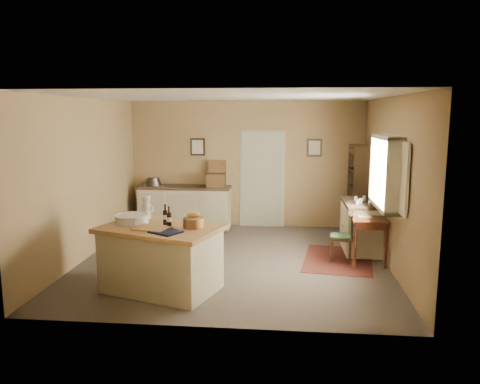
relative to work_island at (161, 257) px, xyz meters
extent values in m
plane|color=brown|center=(0.86, 1.41, -0.48)|extent=(5.00, 5.00, 0.00)
cube|color=#987A50|center=(0.86, 3.91, 0.87)|extent=(5.00, 0.10, 2.70)
cube|color=#987A50|center=(0.86, -1.09, 0.87)|extent=(5.00, 0.10, 2.70)
cube|color=#987A50|center=(-1.64, 1.41, 0.87)|extent=(0.10, 5.00, 2.70)
cube|color=#987A50|center=(3.36, 1.41, 0.87)|extent=(0.10, 5.00, 2.70)
plane|color=silver|center=(0.86, 1.41, 2.22)|extent=(5.00, 5.00, 0.00)
cube|color=#B8B69E|center=(1.21, 3.88, 0.57)|extent=(0.97, 0.06, 2.11)
cube|color=black|center=(-0.19, 3.89, 1.24)|extent=(0.32, 0.02, 0.38)
cube|color=beige|center=(-0.19, 3.88, 1.24)|extent=(0.24, 0.01, 0.30)
cube|color=black|center=(2.31, 3.89, 1.24)|extent=(0.32, 0.02, 0.38)
cube|color=beige|center=(2.31, 3.88, 1.24)|extent=(0.24, 0.01, 0.30)
cube|color=beige|center=(3.23, 1.21, 0.54)|extent=(0.25, 1.32, 0.06)
cube|color=beige|center=(3.23, 1.21, 1.60)|extent=(0.25, 1.32, 0.06)
cube|color=white|center=(3.35, 1.21, 1.07)|extent=(0.01, 1.20, 1.00)
cube|color=beige|center=(3.32, 0.39, 1.07)|extent=(0.04, 0.35, 1.00)
cube|color=beige|center=(3.32, 2.03, 1.07)|extent=(0.04, 0.35, 1.00)
cube|color=beige|center=(0.01, 0.00, -0.06)|extent=(1.69, 1.34, 0.85)
cube|color=#B07246|center=(0.01, 0.00, 0.40)|extent=(1.83, 1.48, 0.06)
cylinder|color=white|center=(-0.44, 0.16, 0.48)|extent=(0.46, 0.46, 0.11)
cube|color=#B07246|center=(-0.06, -0.18, 0.44)|extent=(0.54, 0.45, 0.03)
cube|color=black|center=(0.17, -0.33, 0.44)|extent=(0.47, 0.44, 0.02)
cylinder|color=#9C6839|center=(0.47, -0.02, 0.50)|extent=(0.28, 0.28, 0.14)
cylinder|color=black|center=(0.05, 0.11, 0.57)|extent=(0.06, 0.06, 0.29)
cylinder|color=black|center=(0.14, -0.04, 0.57)|extent=(0.06, 0.06, 0.29)
cube|color=beige|center=(-0.44, 3.61, -0.06)|extent=(1.94, 0.53, 0.85)
cube|color=#332319|center=(-0.44, 3.61, 0.39)|extent=(1.98, 0.56, 0.05)
cube|color=brown|center=(0.24, 3.61, 0.56)|extent=(0.39, 0.29, 0.28)
cylinder|color=#59544F|center=(-1.11, 3.61, 0.51)|extent=(0.33, 0.33, 0.18)
cube|color=#481B14|center=(2.61, 1.61, -0.48)|extent=(1.31, 1.73, 0.01)
cube|color=#3D1A0F|center=(3.06, 1.62, 0.27)|extent=(0.56, 0.91, 0.03)
cube|color=#3D1A0F|center=(3.06, 1.62, 0.20)|extent=(0.50, 0.85, 0.10)
cube|color=silver|center=(3.01, 1.62, 0.29)|extent=(0.22, 0.30, 0.01)
cylinder|color=black|center=(3.16, 1.87, 0.31)|extent=(0.05, 0.05, 0.05)
cylinder|color=#3D1A0F|center=(2.82, 1.20, -0.12)|extent=(0.04, 0.04, 0.72)
cylinder|color=#3D1A0F|center=(3.29, 1.20, -0.12)|extent=(0.04, 0.04, 0.72)
cylinder|color=#3D1A0F|center=(2.82, 2.03, -0.12)|extent=(0.04, 0.04, 0.72)
cylinder|color=#3D1A0F|center=(3.29, 2.03, -0.12)|extent=(0.04, 0.04, 0.72)
cube|color=beige|center=(3.06, 2.20, -0.06)|extent=(0.59, 1.08, 0.85)
cube|color=#332319|center=(3.06, 2.20, 0.39)|extent=(0.62, 1.12, 0.05)
cylinder|color=silver|center=(3.03, 2.04, 0.46)|extent=(0.26, 0.26, 0.09)
cube|color=black|center=(3.17, 3.02, 0.42)|extent=(0.31, 0.04, 1.81)
cube|color=black|center=(3.17, 3.80, 0.42)|extent=(0.31, 0.04, 1.81)
cube|color=black|center=(3.31, 3.41, 0.42)|extent=(0.02, 0.82, 1.81)
cube|color=black|center=(3.17, 3.41, -0.44)|extent=(0.31, 0.78, 0.03)
cube|color=black|center=(3.17, 3.41, 0.02)|extent=(0.31, 0.78, 0.03)
cube|color=black|center=(3.17, 3.41, 0.47)|extent=(0.31, 0.78, 0.03)
cube|color=black|center=(3.17, 3.41, 0.83)|extent=(0.31, 0.78, 0.03)
cube|color=black|center=(3.17, 3.41, 1.20)|extent=(0.31, 0.78, 0.03)
cylinder|color=white|center=(3.17, 3.41, 0.53)|extent=(0.12, 0.12, 0.11)
camera|label=1|loc=(1.69, -6.09, 1.96)|focal=35.00mm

